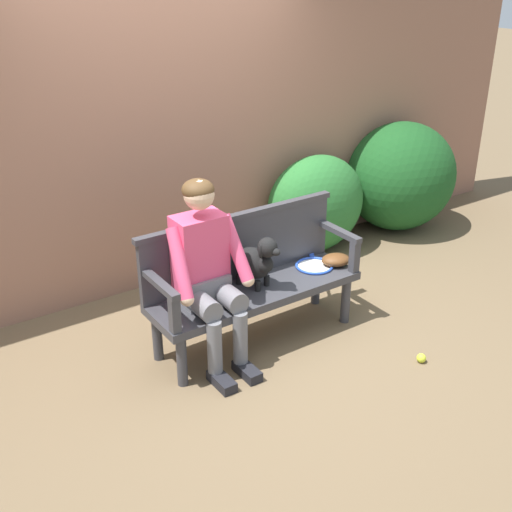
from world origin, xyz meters
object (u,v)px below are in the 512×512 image
object	(u,v)px
garden_bench	(256,295)
person_seated	(206,268)
tennis_racket	(314,264)
dog_on_bench	(257,261)
baseball_glove	(336,260)
tennis_ball	(421,358)

from	to	relation	value
garden_bench	person_seated	distance (m)	0.53
garden_bench	tennis_racket	xyz separation A→B (m)	(0.57, 0.05, 0.07)
person_seated	dog_on_bench	bearing A→B (deg)	4.05
dog_on_bench	baseball_glove	size ratio (longest dim) A/B	1.82
garden_bench	tennis_racket	bearing A→B (deg)	4.90
person_seated	dog_on_bench	size ratio (longest dim) A/B	3.26
baseball_glove	dog_on_bench	bearing A→B (deg)	-163.01
garden_bench	dog_on_bench	distance (m)	0.26
baseball_glove	tennis_ball	bearing A→B (deg)	-62.20
tennis_ball	tennis_racket	bearing A→B (deg)	103.07
tennis_racket	garden_bench	bearing A→B (deg)	-175.10
tennis_racket	tennis_ball	bearing A→B (deg)	-76.93
tennis_racket	person_seated	bearing A→B (deg)	-176.63
garden_bench	tennis_racket	world-z (taller)	tennis_racket
tennis_ball	garden_bench	bearing A→B (deg)	131.33
dog_on_bench	tennis_ball	distance (m)	1.34
tennis_ball	person_seated	bearing A→B (deg)	143.36
dog_on_bench	tennis_racket	size ratio (longest dim) A/B	0.72
dog_on_bench	baseball_glove	distance (m)	0.71
baseball_glove	garden_bench	bearing A→B (deg)	-161.13
person_seated	tennis_ball	bearing A→B (deg)	-36.64
dog_on_bench	tennis_ball	size ratio (longest dim) A/B	6.05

